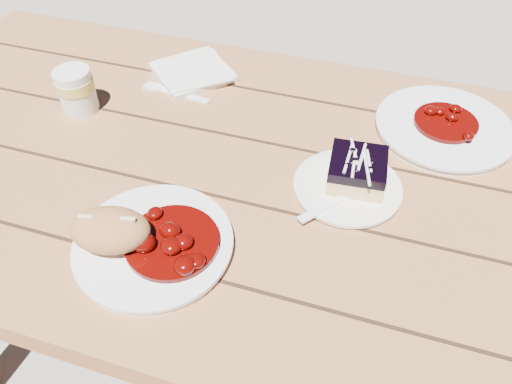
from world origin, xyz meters
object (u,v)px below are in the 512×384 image
(picnic_table, at_px, (352,252))
(blueberry_cake, at_px, (357,170))
(dessert_plate, at_px, (347,188))
(second_cup, at_px, (76,91))
(bread_roll, at_px, (110,230))
(second_plate, at_px, (444,128))
(main_plate, at_px, (154,245))

(picnic_table, relative_size, blueberry_cake, 19.70)
(picnic_table, bearing_deg, dessert_plate, 175.72)
(dessert_plate, bearing_deg, second_cup, 173.25)
(bread_roll, distance_m, blueberry_cake, 0.41)
(dessert_plate, relative_size, second_cup, 2.02)
(picnic_table, distance_m, blueberry_cake, 0.20)
(second_plate, bearing_deg, blueberry_cake, -125.06)
(dessert_plate, height_order, second_cup, second_cup)
(main_plate, bearing_deg, second_cup, 136.58)
(bread_roll, xyz_separation_m, second_cup, (-0.24, 0.30, -0.00))
(blueberry_cake, height_order, second_plate, blueberry_cake)
(second_cup, bearing_deg, bread_roll, -51.17)
(main_plate, height_order, dessert_plate, main_plate)
(main_plate, distance_m, dessert_plate, 0.34)
(dessert_plate, bearing_deg, bread_roll, -143.36)
(picnic_table, bearing_deg, bread_roll, -146.15)
(dessert_plate, distance_m, second_cup, 0.57)
(blueberry_cake, bearing_deg, dessert_plate, -128.42)
(bread_roll, bearing_deg, second_plate, 43.95)
(picnic_table, xyz_separation_m, main_plate, (-0.29, -0.21, 0.17))
(second_plate, bearing_deg, dessert_plate, -124.97)
(main_plate, bearing_deg, bread_roll, -160.02)
(second_plate, bearing_deg, picnic_table, -118.76)
(bread_roll, bearing_deg, blueberry_cake, 37.48)
(blueberry_cake, relative_size, second_plate, 0.39)
(bread_roll, bearing_deg, dessert_plate, 36.64)
(blueberry_cake, bearing_deg, picnic_table, -44.26)
(second_plate, relative_size, second_cup, 2.88)
(second_plate, height_order, second_cup, second_cup)
(main_plate, xyz_separation_m, dessert_plate, (0.26, 0.22, -0.00))
(main_plate, distance_m, blueberry_cake, 0.36)
(picnic_table, xyz_separation_m, second_cup, (-0.59, 0.07, 0.21))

